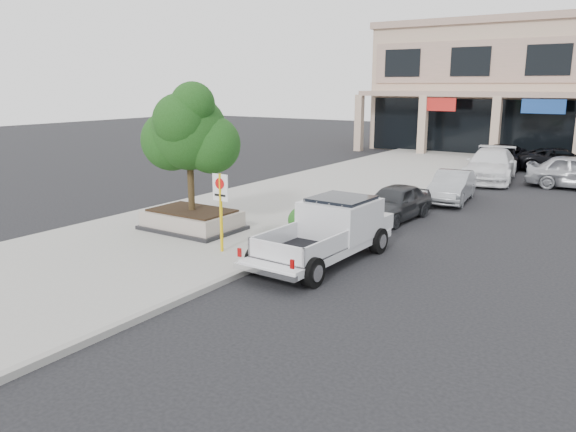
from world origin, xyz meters
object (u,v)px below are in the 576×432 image
(planter_tree, at_px, (195,132))
(curb_car_c, at_px, (491,165))
(curb_car_b, at_px, (452,186))
(pickup_truck, at_px, (322,233))
(curb_car_a, at_px, (394,202))
(lot_car_d, at_px, (562,160))
(curb_car_d, at_px, (502,157))
(no_parking_sign, at_px, (221,202))
(planter, at_px, (192,220))

(planter_tree, relative_size, curb_car_c, 0.70)
(curb_car_b, bearing_deg, pickup_truck, -98.67)
(curb_car_a, height_order, curb_car_b, curb_car_a)
(lot_car_d, bearing_deg, curb_car_c, 139.23)
(curb_car_d, bearing_deg, pickup_truck, -92.13)
(planter_tree, xyz_separation_m, curb_car_c, (5.46, 16.36, -2.59))
(planter_tree, xyz_separation_m, curb_car_a, (4.76, 5.47, -2.75))
(no_parking_sign, distance_m, curb_car_d, 23.25)
(curb_car_a, xyz_separation_m, curb_car_b, (0.71, 4.52, -0.00))
(pickup_truck, bearing_deg, lot_car_d, 84.50)
(curb_car_b, relative_size, lot_car_d, 0.82)
(planter, bearing_deg, curb_car_c, 71.29)
(curb_car_c, height_order, lot_car_d, curb_car_c)
(curb_car_b, bearing_deg, no_parking_sign, -111.74)
(pickup_truck, relative_size, curb_car_a, 1.42)
(no_parking_sign, relative_size, curb_car_d, 0.46)
(planter, relative_size, curb_car_b, 0.80)
(planter_tree, xyz_separation_m, lot_car_d, (8.07, 21.93, -2.73))
(no_parking_sign, bearing_deg, planter_tree, 146.20)
(planter, height_order, curb_car_a, curb_car_a)
(curb_car_c, xyz_separation_m, lot_car_d, (2.61, 5.57, -0.15))
(no_parking_sign, bearing_deg, curb_car_d, 83.96)
(curb_car_a, height_order, curb_car_c, curb_car_c)
(curb_car_d, bearing_deg, curb_car_a, -93.16)
(lot_car_d, bearing_deg, pickup_truck, 156.86)
(lot_car_d, bearing_deg, planter, 143.96)
(planter, distance_m, curb_car_c, 17.44)
(planter_tree, relative_size, curb_car_d, 0.79)
(curb_car_c, xyz_separation_m, curb_car_d, (-0.64, 5.15, -0.13))
(pickup_truck, bearing_deg, planter, 178.44)
(curb_car_b, height_order, curb_car_c, curb_car_c)
(curb_car_a, bearing_deg, curb_car_b, 85.18)
(pickup_truck, relative_size, curb_car_d, 1.09)
(curb_car_b, relative_size, curb_car_c, 0.70)
(pickup_truck, relative_size, lot_car_d, 1.13)
(curb_car_a, bearing_deg, curb_car_c, 90.48)
(no_parking_sign, distance_m, curb_car_c, 18.23)
(curb_car_a, bearing_deg, curb_car_d, 93.93)
(curb_car_c, height_order, curb_car_d, curb_car_c)
(planter, height_order, pickup_truck, pickup_truck)
(planter_tree, bearing_deg, curb_car_a, 48.99)
(no_parking_sign, height_order, curb_car_b, no_parking_sign)
(lot_car_d, bearing_deg, no_parking_sign, 150.74)
(curb_car_a, distance_m, curb_car_b, 4.58)
(curb_car_b, bearing_deg, curb_car_d, 86.43)
(planter, distance_m, lot_car_d, 23.56)
(planter_tree, distance_m, curb_car_a, 7.76)
(no_parking_sign, relative_size, curb_car_b, 0.57)
(planter_tree, bearing_deg, planter, -131.03)
(curb_car_b, height_order, curb_car_d, curb_car_d)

